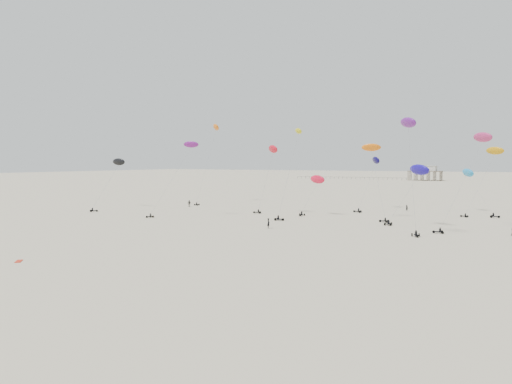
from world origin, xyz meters
The scene contains 20 objects.
ground_plane centered at (0.00, 200.00, 0.00)m, with size 900.00×900.00×0.00m, color beige.
pavilion_main centered at (-10.00, 350.00, 4.22)m, with size 21.00×13.00×9.80m.
pier_fence centered at (-62.00, 350.00, 0.77)m, with size 80.20×0.20×1.50m.
rig_0 centered at (1.33, 115.31, 6.77)m, with size 5.73×7.21×9.75m.
rig_1 centered at (-25.68, 98.79, 12.55)m, with size 8.66×10.51×18.67m.
rig_2 centered at (27.79, 92.57, 15.13)m, with size 5.41×5.75×20.79m.
rig_3 centered at (-55.03, 107.71, 10.08)m, with size 8.52×16.94×19.24m.
rig_5 centered at (15.90, 114.67, 12.40)m, with size 8.35×9.85×17.78m.
rig_6 centered at (38.55, 137.96, 13.26)m, with size 9.05×15.81×19.82m.
rig_7 centered at (-1.18, 106.74, 11.01)m, with size 3.42×12.57×21.24m.
rig_8 centered at (37.03, 107.12, 14.09)m, with size 9.53×15.85×21.25m.
rig_9 centered at (-10.03, 114.68, 13.03)m, with size 6.35×6.32×17.12m.
rig_10 centered at (34.44, 140.11, 8.13)m, with size 10.30×17.47×17.58m.
rig_11 centered at (-40.49, 136.71, 20.94)m, with size 5.88×18.29×26.64m.
rig_12 centered at (26.12, 106.03, 9.25)m, with size 9.07×6.09×12.58m.
rig_13 centered at (9.69, 137.03, 10.33)m, with size 4.12×17.71×18.54m.
spectator_0 centered at (2.17, 89.02, 0.00)m, with size 0.83×0.57×2.29m, color black.
spectator_2 centered at (-37.68, 119.09, 0.00)m, with size 1.30×0.70×2.20m, color black.
spectator_3 centered at (19.28, 135.39, 0.00)m, with size 0.69×0.48×1.90m, color black.
grounded_kite_b centered at (-12.32, 45.52, 0.00)m, with size 1.80×0.70×0.07m, color red.
Camera 1 is at (44.36, 3.42, 12.95)m, focal length 35.00 mm.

